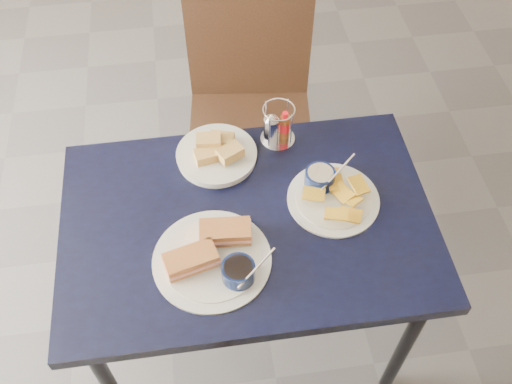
{
  "coord_description": "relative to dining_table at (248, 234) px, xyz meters",
  "views": [
    {
      "loc": [
        -0.18,
        -1.03,
        2.09
      ],
      "look_at": [
        -0.04,
        -0.07,
        0.82
      ],
      "focal_mm": 40.0,
      "sensor_mm": 36.0,
      "label": 1
    }
  ],
  "objects": [
    {
      "name": "sandwich_plate",
      "position": [
        -0.11,
        -0.12,
        0.1
      ],
      "size": [
        0.33,
        0.32,
        0.12
      ],
      "color": "white",
      "rests_on": "dining_table"
    },
    {
      "name": "plantain_plate",
      "position": [
        0.25,
        0.05,
        0.1
      ],
      "size": [
        0.27,
        0.27,
        0.12
      ],
      "color": "white",
      "rests_on": "dining_table"
    },
    {
      "name": "chair_far",
      "position": [
        0.09,
        0.7,
        -0.11
      ],
      "size": [
        0.52,
        0.5,
        0.99
      ],
      "color": "black",
      "rests_on": "ground"
    },
    {
      "name": "bread_basket",
      "position": [
        -0.06,
        0.24,
        0.1
      ],
      "size": [
        0.25,
        0.25,
        0.07
      ],
      "color": "white",
      "rests_on": "dining_table"
    },
    {
      "name": "dining_table",
      "position": [
        0.0,
        0.0,
        0.0
      ],
      "size": [
        1.07,
        0.72,
        0.75
      ],
      "color": "black",
      "rests_on": "ground"
    },
    {
      "name": "condiment_caddy",
      "position": [
        0.13,
        0.3,
        0.13
      ],
      "size": [
        0.11,
        0.11,
        0.14
      ],
      "color": "silver",
      "rests_on": "dining_table"
    },
    {
      "name": "ground",
      "position": [
        0.07,
        0.11,
        -0.67
      ],
      "size": [
        6.0,
        6.0,
        0.0
      ],
      "primitive_type": "plane",
      "color": "#4F4F54",
      "rests_on": "ground"
    }
  ]
}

